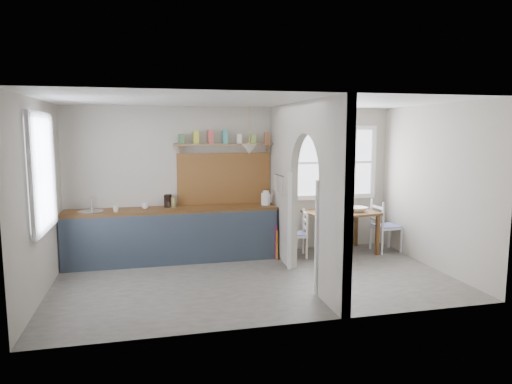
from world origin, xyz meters
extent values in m
cube|color=gray|center=(0.00, 0.00, 0.00)|extent=(5.80, 3.20, 0.01)
cube|color=#BCB2A0|center=(0.00, 0.00, 2.60)|extent=(5.80, 3.20, 0.01)
cube|color=#BCB2A0|center=(0.00, 1.60, 1.30)|extent=(5.80, 0.01, 2.60)
cube|color=#BCB2A0|center=(0.00, -1.60, 1.30)|extent=(5.80, 0.01, 2.60)
cube|color=#BCB2A0|center=(-2.90, 0.00, 1.30)|extent=(0.01, 3.20, 2.60)
cube|color=#BCB2A0|center=(2.90, 0.00, 1.30)|extent=(0.01, 3.20, 2.60)
cube|color=#BCB2A0|center=(0.70, -1.20, 1.30)|extent=(0.12, 0.80, 2.60)
cube|color=#BCB2A0|center=(0.70, 1.00, 1.30)|extent=(0.12, 1.20, 2.60)
cube|color=#BCB2A0|center=(0.70, -0.20, 2.08)|extent=(0.12, 1.20, 1.05)
cube|color=brown|center=(-1.13, 1.30, 0.88)|extent=(3.50, 0.60, 0.05)
cube|color=#454F5D|center=(-1.13, 1.01, 0.42)|extent=(3.50, 0.03, 0.85)
cube|color=black|center=(-1.13, 1.35, 0.42)|extent=(3.46, 0.45, 0.85)
cylinder|color=silver|center=(-2.43, 1.30, 0.89)|extent=(0.40, 0.40, 0.02)
cube|color=brown|center=(-0.20, 1.58, 1.35)|extent=(1.65, 0.03, 0.90)
cube|color=#A47953|center=(-0.20, 1.49, 1.95)|extent=(1.75, 0.20, 0.03)
cube|color=#336433|center=(-0.95, 1.49, 2.06)|extent=(0.09, 0.09, 0.18)
cube|color=gold|center=(-0.70, 1.49, 2.06)|extent=(0.09, 0.09, 0.18)
cube|color=#A13832|center=(-0.45, 1.49, 2.06)|extent=(0.09, 0.09, 0.18)
cube|color=teal|center=(-0.21, 1.49, 2.06)|extent=(0.09, 0.09, 0.18)
cube|color=#F5E4CF|center=(0.04, 1.49, 2.06)|extent=(0.09, 0.09, 0.18)
cube|color=olive|center=(0.29, 1.49, 2.06)|extent=(0.09, 0.09, 0.18)
cube|color=#9C562C|center=(0.54, 1.49, 2.06)|extent=(0.09, 0.09, 0.18)
cone|color=silver|center=(0.15, 1.15, 1.88)|extent=(0.26, 0.26, 0.16)
cylinder|color=silver|center=(0.61, 0.90, 1.45)|extent=(0.02, 0.50, 0.02)
imported|color=beige|center=(-2.03, 1.15, 0.95)|extent=(0.13, 0.13, 0.10)
imported|color=white|center=(-1.58, 1.38, 0.95)|extent=(0.14, 0.14, 0.09)
cube|color=black|center=(-1.20, 1.45, 1.01)|extent=(0.13, 0.16, 0.21)
cylinder|color=olive|center=(-1.11, 1.43, 0.98)|extent=(0.11, 0.11, 0.16)
cube|color=#AA1355|center=(0.58, 1.00, 0.28)|extent=(0.02, 0.03, 0.59)
cube|color=orange|center=(0.58, 0.94, 0.25)|extent=(0.02, 0.03, 0.52)
imported|color=white|center=(2.10, 1.05, 0.80)|extent=(0.41, 0.41, 0.08)
imported|color=#446D43|center=(1.68, 0.99, 0.80)|extent=(0.12, 0.12, 0.09)
cylinder|color=#342E2F|center=(1.45, 1.05, 0.76)|extent=(0.23, 0.23, 0.02)
imported|color=#402849|center=(1.85, 1.28, 0.84)|extent=(0.18, 0.18, 0.17)
camera|label=1|loc=(-1.51, -6.32, 2.19)|focal=32.00mm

